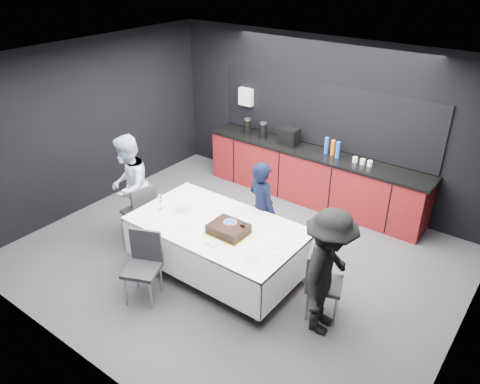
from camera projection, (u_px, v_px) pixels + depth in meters
name	position (u px, v px, depth m)	size (l,w,h in m)	color
ground	(236.00, 258.00, 6.85)	(6.00, 6.00, 0.00)	#444449
room_shell	(235.00, 139.00, 5.97)	(6.04, 5.04, 2.82)	white
kitchenette	(312.00, 172.00, 8.17)	(4.10, 0.64, 2.05)	maroon
party_table	(218.00, 233.00, 6.27)	(2.32, 1.32, 0.78)	#99999E
cake_assembly	(229.00, 229.00, 5.98)	(0.51, 0.41, 0.16)	gold
plate_stack	(183.00, 207.00, 6.49)	(0.20, 0.20, 0.10)	white
loose_plate_near	(185.00, 227.00, 6.12)	(0.19, 0.19, 0.01)	white
loose_plate_right_a	(273.00, 245.00, 5.77)	(0.18, 0.18, 0.01)	white
loose_plate_right_b	(251.00, 258.00, 5.52)	(0.22, 0.22, 0.01)	white
loose_plate_far	(238.00, 216.00, 6.37)	(0.20, 0.20, 0.01)	white
fork_pile	(212.00, 243.00, 5.79)	(0.16, 0.10, 0.03)	white
champagne_flute	(160.00, 199.00, 6.48)	(0.06, 0.06, 0.22)	white
chair_left	(141.00, 209.00, 7.05)	(0.48, 0.48, 0.92)	#29292D
chair_right	(318.00, 277.00, 5.60)	(0.54, 0.54, 0.92)	#29292D
chair_near	(144.00, 261.00, 5.90)	(0.55, 0.55, 0.92)	#29292D
person_center	(262.00, 210.00, 6.62)	(0.54, 0.35, 1.47)	black
person_left	(129.00, 187.00, 7.08)	(0.79, 0.61, 1.62)	silver
person_right	(328.00, 273.00, 5.25)	(1.04, 0.60, 1.60)	black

